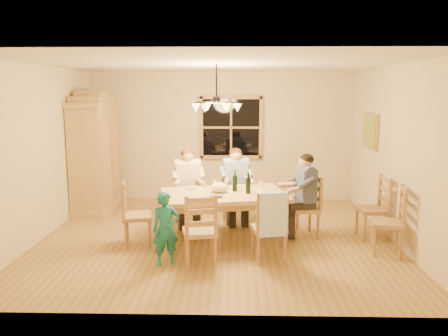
{
  "coord_description": "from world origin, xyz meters",
  "views": [
    {
      "loc": [
        0.28,
        -6.7,
        2.28
      ],
      "look_at": [
        0.11,
        0.1,
        1.1
      ],
      "focal_mm": 35.0,
      "sensor_mm": 36.0,
      "label": 1
    }
  ],
  "objects_px": {
    "chandelier": "(217,106)",
    "wine_bottle_b": "(248,183)",
    "armoire": "(95,156)",
    "wine_bottle_a": "(235,181)",
    "chair_near_right": "(268,239)",
    "adult_slate_man": "(305,185)",
    "chair_end_left": "(138,226)",
    "chair_spare_back": "(371,219)",
    "chair_far_left": "(188,208)",
    "chair_near_left": "(200,243)",
    "chair_end_right": "(304,218)",
    "dining_table": "(224,199)",
    "chair_far_right": "(236,206)",
    "adult_plaid_man": "(236,176)",
    "child": "(166,229)",
    "adult_woman": "(188,178)",
    "chair_spare_front": "(387,233)"
  },
  "relations": [
    {
      "from": "armoire",
      "to": "chair_far_right",
      "type": "xyz_separation_m",
      "value": [
        2.72,
        -0.84,
        -0.75
      ]
    },
    {
      "from": "chair_far_right",
      "to": "wine_bottle_a",
      "type": "relative_size",
      "value": 3.0
    },
    {
      "from": "chair_far_right",
      "to": "adult_plaid_man",
      "type": "height_order",
      "value": "adult_plaid_man"
    },
    {
      "from": "chair_near_left",
      "to": "child",
      "type": "distance_m",
      "value": 0.49
    },
    {
      "from": "dining_table",
      "to": "chair_near_left",
      "type": "relative_size",
      "value": 2.09
    },
    {
      "from": "child",
      "to": "chair_far_left",
      "type": "bearing_deg",
      "value": 65.26
    },
    {
      "from": "chandelier",
      "to": "chair_near_right",
      "type": "distance_m",
      "value": 2.15
    },
    {
      "from": "chair_near_left",
      "to": "adult_slate_man",
      "type": "relative_size",
      "value": 1.13
    },
    {
      "from": "chair_near_right",
      "to": "adult_slate_man",
      "type": "distance_m",
      "value": 1.33
    },
    {
      "from": "armoire",
      "to": "chair_end_right",
      "type": "height_order",
      "value": "armoire"
    },
    {
      "from": "dining_table",
      "to": "child",
      "type": "distance_m",
      "value": 1.25
    },
    {
      "from": "chair_far_right",
      "to": "adult_plaid_man",
      "type": "bearing_deg",
      "value": 168.9
    },
    {
      "from": "chandelier",
      "to": "adult_slate_man",
      "type": "relative_size",
      "value": 0.88
    },
    {
      "from": "dining_table",
      "to": "chair_spare_back",
      "type": "xyz_separation_m",
      "value": [
        2.34,
        0.2,
        -0.36
      ]
    },
    {
      "from": "armoire",
      "to": "wine_bottle_a",
      "type": "xyz_separation_m",
      "value": [
        2.71,
        -1.65,
        -0.13
      ]
    },
    {
      "from": "chair_near_right",
      "to": "adult_slate_man",
      "type": "xyz_separation_m",
      "value": [
        0.65,
        1.03,
        0.54
      ]
    },
    {
      "from": "chandelier",
      "to": "chair_end_left",
      "type": "height_order",
      "value": "chandelier"
    },
    {
      "from": "chair_far_left",
      "to": "adult_slate_man",
      "type": "xyz_separation_m",
      "value": [
        1.91,
        -0.53,
        0.54
      ]
    },
    {
      "from": "chair_near_left",
      "to": "chair_spare_front",
      "type": "bearing_deg",
      "value": -1.29
    },
    {
      "from": "chandelier",
      "to": "chair_far_left",
      "type": "distance_m",
      "value": 1.94
    },
    {
      "from": "chandelier",
      "to": "wine_bottle_b",
      "type": "bearing_deg",
      "value": -23.41
    },
    {
      "from": "dining_table",
      "to": "chair_end_left",
      "type": "distance_m",
      "value": 1.35
    },
    {
      "from": "chair_end_left",
      "to": "chair_spare_back",
      "type": "height_order",
      "value": "same"
    },
    {
      "from": "chair_far_left",
      "to": "chair_near_left",
      "type": "distance_m",
      "value": 1.78
    },
    {
      "from": "chair_near_left",
      "to": "chair_spare_back",
      "type": "distance_m",
      "value": 2.87
    },
    {
      "from": "adult_woman",
      "to": "wine_bottle_b",
      "type": "bearing_deg",
      "value": 130.13
    },
    {
      "from": "chandelier",
      "to": "armoire",
      "type": "distance_m",
      "value": 3.08
    },
    {
      "from": "chair_spare_front",
      "to": "chair_spare_back",
      "type": "xyz_separation_m",
      "value": [
        0.0,
        0.71,
        0.0
      ]
    },
    {
      "from": "adult_plaid_man",
      "to": "adult_slate_man",
      "type": "bearing_deg",
      "value": 136.64
    },
    {
      "from": "chair_end_right",
      "to": "adult_slate_man",
      "type": "xyz_separation_m",
      "value": [
        -0.0,
        -0.0,
        0.54
      ]
    },
    {
      "from": "armoire",
      "to": "chair_near_right",
      "type": "bearing_deg",
      "value": -39.0
    },
    {
      "from": "chair_end_left",
      "to": "adult_woman",
      "type": "bearing_deg",
      "value": 136.74
    },
    {
      "from": "chair_near_right",
      "to": "adult_woman",
      "type": "distance_m",
      "value": 2.08
    },
    {
      "from": "chair_end_right",
      "to": "wine_bottle_a",
      "type": "distance_m",
      "value": 1.28
    },
    {
      "from": "adult_plaid_man",
      "to": "armoire",
      "type": "bearing_deg",
      "value": -28.26
    },
    {
      "from": "chair_far_right",
      "to": "adult_woman",
      "type": "relative_size",
      "value": 1.13
    },
    {
      "from": "chair_near_right",
      "to": "adult_plaid_man",
      "type": "height_order",
      "value": "adult_plaid_man"
    },
    {
      "from": "adult_plaid_man",
      "to": "chair_far_left",
      "type": "bearing_deg",
      "value": -0.0
    },
    {
      "from": "chair_end_left",
      "to": "adult_woman",
      "type": "distance_m",
      "value": 1.33
    },
    {
      "from": "chair_far_right",
      "to": "chair_spare_back",
      "type": "bearing_deg",
      "value": 149.83
    },
    {
      "from": "chair_end_right",
      "to": "dining_table",
      "type": "bearing_deg",
      "value": 90.0
    },
    {
      "from": "chair_near_right",
      "to": "wine_bottle_a",
      "type": "xyz_separation_m",
      "value": [
        -0.46,
        0.91,
        0.62
      ]
    },
    {
      "from": "chair_near_left",
      "to": "wine_bottle_a",
      "type": "xyz_separation_m",
      "value": [
        0.46,
        1.09,
        0.62
      ]
    },
    {
      "from": "chandelier",
      "to": "wine_bottle_b",
      "type": "distance_m",
      "value": 1.27
    },
    {
      "from": "adult_slate_man",
      "to": "child",
      "type": "height_order",
      "value": "adult_slate_man"
    },
    {
      "from": "chair_far_left",
      "to": "chair_near_right",
      "type": "xyz_separation_m",
      "value": [
        1.26,
        -1.56,
        0.0
      ]
    },
    {
      "from": "adult_slate_man",
      "to": "chair_spare_front",
      "type": "bearing_deg",
      "value": -136.78
    },
    {
      "from": "chair_far_left",
      "to": "chair_near_left",
      "type": "relative_size",
      "value": 1.0
    },
    {
      "from": "chair_near_right",
      "to": "adult_woman",
      "type": "height_order",
      "value": "adult_woman"
    },
    {
      "from": "adult_plaid_man",
      "to": "chair_spare_back",
      "type": "height_order",
      "value": "adult_plaid_man"
    }
  ]
}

